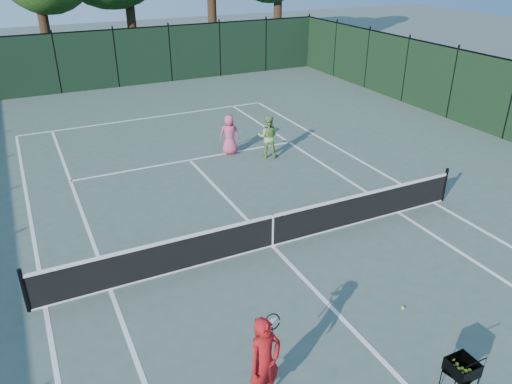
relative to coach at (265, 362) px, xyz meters
name	(u,v)px	position (x,y,z in m)	size (l,w,h in m)	color
ground	(272,246)	(2.38, 4.23, -0.86)	(90.00, 90.00, 0.00)	#4A5A50
sideline_doubles_left	(45,307)	(-3.10, 4.23, -0.86)	(0.10, 23.77, 0.01)	white
sideline_doubles_right	(434,203)	(7.87, 4.23, -0.86)	(0.10, 23.77, 0.01)	white
sideline_singles_left	(110,289)	(-1.73, 4.23, -0.86)	(0.10, 23.77, 0.01)	white
sideline_singles_right	(398,212)	(6.50, 4.23, -0.86)	(0.10, 23.77, 0.01)	white
baseline_far	(149,118)	(2.38, 16.12, -0.86)	(10.97, 0.10, 0.01)	white
service_line_far	(190,160)	(2.38, 10.63, -0.86)	(8.23, 0.10, 0.01)	white
center_service_line	(272,246)	(2.38, 4.23, -0.86)	(0.10, 12.80, 0.01)	white
tennis_net	(273,230)	(2.38, 4.23, -0.38)	(11.69, 0.09, 1.06)	black
fence_far	(116,59)	(2.38, 22.23, 0.64)	(24.00, 0.05, 3.00)	black
coach	(265,362)	(0.00, 0.00, 0.00)	(0.87, 0.76, 1.71)	#AA1315
player_pink	(230,134)	(3.94, 10.58, -0.11)	(0.84, 0.69, 1.49)	#C9466B
player_green	(268,137)	(5.07, 9.70, -0.09)	(0.94, 0.88, 1.54)	#7FA653
ball_hopper	(462,368)	(2.93, -1.40, -0.15)	(0.54, 0.54, 0.85)	black
loose_ball_midcourt	(403,308)	(3.71, 0.81, -0.82)	(0.07, 0.07, 0.07)	#CDE52E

